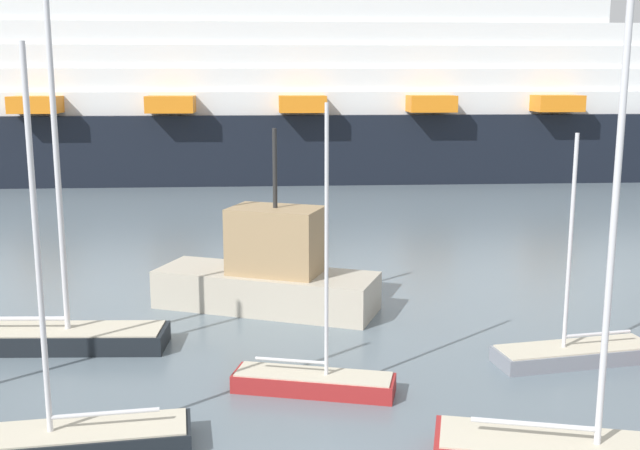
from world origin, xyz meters
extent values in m
cube|color=black|center=(-5.34, 2.43, 0.25)|extent=(5.35, 2.34, 0.49)
cube|color=beige|center=(-5.34, 2.43, 0.51)|extent=(5.13, 2.19, 0.04)
cylinder|color=silver|center=(-5.75, 2.36, 4.64)|extent=(0.12, 0.12, 8.29)
cylinder|color=silver|center=(-4.60, 2.57, 0.84)|extent=(2.31, 0.52, 0.10)
cube|color=maroon|center=(-0.06, 5.68, 0.23)|extent=(4.34, 1.87, 0.46)
cube|color=beige|center=(-0.06, 5.68, 0.48)|extent=(4.16, 1.75, 0.04)
cylinder|color=silver|center=(0.27, 5.62, 3.97)|extent=(0.10, 0.10, 7.01)
cylinder|color=silver|center=(-0.66, 5.80, 0.81)|extent=(1.88, 0.44, 0.08)
cube|color=gray|center=(7.45, 7.79, 0.22)|extent=(4.87, 2.34, 0.44)
cube|color=beige|center=(7.45, 7.79, 0.46)|extent=(4.67, 2.20, 0.04)
cylinder|color=silver|center=(7.08, 7.70, 3.51)|extent=(0.11, 0.11, 6.14)
cylinder|color=silver|center=(8.11, 7.94, 0.79)|extent=(2.08, 0.56, 0.09)
cube|color=black|center=(-8.06, 8.93, 0.29)|extent=(7.01, 1.74, 0.58)
cube|color=beige|center=(-8.06, 8.93, 0.60)|extent=(6.73, 1.61, 0.04)
cylinder|color=silver|center=(-7.50, 8.93, 5.50)|extent=(0.17, 0.17, 9.83)
cylinder|color=silver|center=(-9.07, 8.91, 0.93)|extent=(3.15, 0.18, 0.13)
cube|color=beige|center=(5.41, 1.72, 0.59)|extent=(5.70, 2.52, 0.04)
cylinder|color=silver|center=(5.87, 1.63, 5.59)|extent=(0.14, 0.14, 10.05)
cylinder|color=silver|center=(4.60, 1.87, 0.92)|extent=(2.56, 0.59, 0.11)
cube|color=#BCB29E|center=(-1.80, 12.92, 0.67)|extent=(8.16, 4.80, 1.34)
cube|color=#A3845B|center=(-1.43, 12.80, 2.49)|extent=(3.53, 2.78, 2.30)
cylinder|color=#262626|center=(-1.43, 12.80, 5.00)|extent=(0.16, 0.16, 2.72)
cube|color=black|center=(-11.09, 49.22, 2.60)|extent=(95.29, 19.81, 5.20)
cube|color=white|center=(-11.09, 49.22, 6.05)|extent=(87.63, 17.69, 1.70)
cube|color=white|center=(-11.09, 49.22, 7.76)|extent=(82.37, 16.63, 1.70)
cube|color=white|center=(-11.09, 49.22, 9.46)|extent=(77.11, 15.57, 1.70)
cube|color=white|center=(-11.09, 49.22, 11.16)|extent=(71.86, 14.51, 1.70)
cube|color=white|center=(-11.09, 49.22, 12.86)|extent=(66.60, 13.45, 1.70)
cube|color=orange|center=(-20.04, 41.69, 6.05)|extent=(3.58, 2.88, 1.19)
cube|color=orange|center=(-10.61, 42.35, 6.05)|extent=(3.58, 2.88, 1.19)
cube|color=orange|center=(-1.17, 43.01, 6.05)|extent=(3.58, 2.88, 1.19)
cube|color=orange|center=(8.27, 43.67, 6.05)|extent=(3.58, 2.88, 1.19)
cube|color=orange|center=(17.70, 44.32, 6.05)|extent=(3.58, 2.88, 1.19)
camera|label=1|loc=(0.11, -13.03, 8.12)|focal=42.87mm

